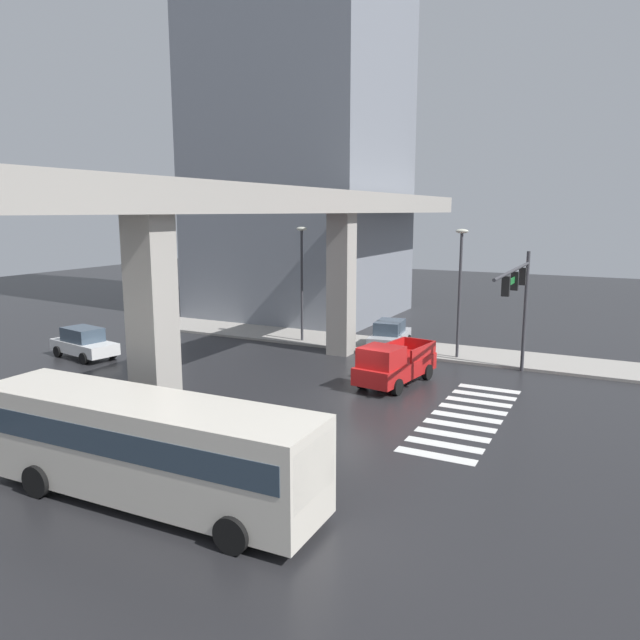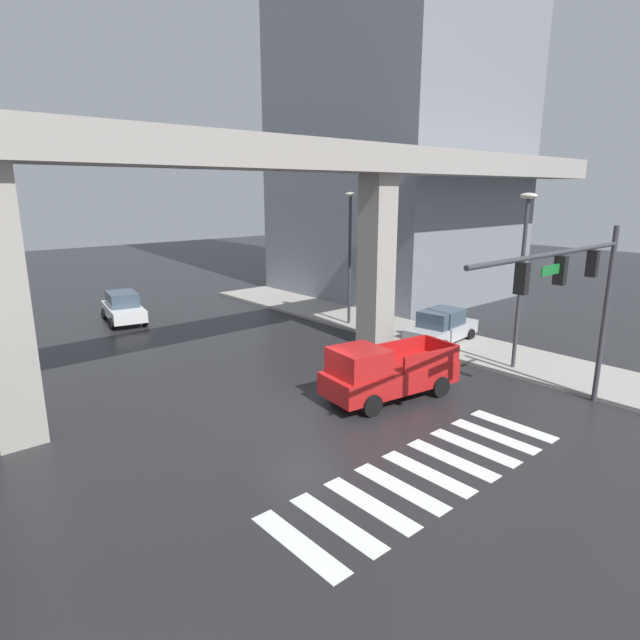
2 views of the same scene
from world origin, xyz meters
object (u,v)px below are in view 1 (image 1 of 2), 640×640
Objects in this scene: pickup_truck at (393,365)px; street_lamp_mid_block at (302,271)px; traffic_signal_mast at (518,290)px; street_lamp_near_corner at (460,279)px; city_bus at (145,443)px; sedan_silver at (390,335)px; sedan_white at (84,343)px.

street_lamp_mid_block is at bearing 52.72° from pickup_truck.
traffic_signal_mast is 1.20× the size of street_lamp_near_corner.
pickup_truck is 0.73× the size of street_lamp_mid_block.
traffic_signal_mast reaches higher than city_bus.
sedan_silver is at bearing 1.70° from city_bus.
city_bus is 2.42× the size of sedan_silver.
street_lamp_mid_block is (-0.93, 5.51, 3.70)m from sedan_silver.
street_lamp_mid_block is (20.56, 6.15, 2.83)m from city_bus.
sedan_silver is 0.52× the size of traffic_signal_mast.
sedan_white is (-2.68, 17.50, -0.14)m from pickup_truck.
sedan_white is 23.54m from traffic_signal_mast.
street_lamp_mid_block is at bearing 75.47° from traffic_signal_mast.
traffic_signal_mast is (5.59, -22.56, 3.71)m from sedan_white.
sedan_silver is at bearing 77.95° from street_lamp_near_corner.
pickup_truck is at bearing 119.89° from traffic_signal_mast.
pickup_truck is 0.49× the size of city_bus.
city_bus reaches higher than sedan_silver.
sedan_white is at bearing 53.02° from city_bus.
street_lamp_near_corner is at bearing -12.75° from pickup_truck.
street_lamp_mid_block is (0.00, 9.85, 0.00)m from street_lamp_near_corner.
street_lamp_near_corner is at bearing -90.00° from street_lamp_mid_block.
street_lamp_near_corner is (-0.93, -4.34, 3.70)m from sedan_silver.
traffic_signal_mast reaches higher than sedan_silver.
sedan_white is at bearing 98.71° from pickup_truck.
pickup_truck is 7.47m from street_lamp_near_corner.
traffic_signal_mast is at bearing -104.53° from street_lamp_mid_block.
street_lamp_near_corner reaches higher than city_bus.
traffic_signal_mast is at bearing -60.11° from pickup_truck.
street_lamp_near_corner is at bearing -10.22° from city_bus.
city_bus is 18.79m from traffic_signal_mast.
street_lamp_near_corner reaches higher than pickup_truck.
traffic_signal_mast is (-4.42, -7.96, 3.71)m from sedan_silver.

